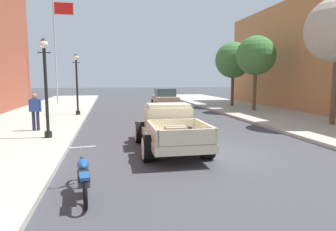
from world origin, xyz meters
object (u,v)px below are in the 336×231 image
object	(u,v)px
pedestrian_sidewalk_left	(35,110)
street_tree_second	(256,56)
street_lamp_near	(46,80)
street_lamp_far	(77,79)
flagpole	(58,40)
car_background_tan	(165,99)
street_tree_third	(233,60)
motorcycle_parked	(83,175)
hotrod_truck_cream	(168,127)

from	to	relation	value
pedestrian_sidewalk_left	street_tree_second	world-z (taller)	street_tree_second
street_lamp_near	street_lamp_far	xyz separation A→B (m)	(0.40, 7.41, 0.00)
street_tree_second	flagpole	bearing A→B (deg)	150.88
car_background_tan	street_lamp_near	world-z (taller)	street_lamp_near
street_tree_third	pedestrian_sidewalk_left	bearing A→B (deg)	-144.73
flagpole	motorcycle_parked	bearing A→B (deg)	-80.17
motorcycle_parked	street_lamp_far	world-z (taller)	street_lamp_far
hotrod_truck_cream	pedestrian_sidewalk_left	bearing A→B (deg)	144.34
hotrod_truck_cream	car_background_tan	bearing A→B (deg)	79.86
car_background_tan	flagpole	world-z (taller)	flagpole
hotrod_truck_cream	street_lamp_near	size ratio (longest dim) A/B	1.29
pedestrian_sidewalk_left	street_tree_third	bearing A→B (deg)	35.27
car_background_tan	street_tree_second	distance (m)	7.87
car_background_tan	street_lamp_far	size ratio (longest dim) A/B	1.13
car_background_tan	motorcycle_parked	bearing A→B (deg)	-106.05
street_lamp_near	car_background_tan	bearing A→B (deg)	59.61
street_tree_third	car_background_tan	bearing A→B (deg)	175.38
street_lamp_near	street_tree_second	size ratio (longest dim) A/B	0.72
street_lamp_far	street_tree_third	bearing A→B (deg)	17.49
street_lamp_near	flagpole	distance (m)	16.27
street_tree_second	car_background_tan	bearing A→B (deg)	144.95
motorcycle_parked	car_background_tan	world-z (taller)	car_background_tan
motorcycle_parked	street_tree_second	distance (m)	17.74
street_lamp_near	street_tree_third	bearing A→B (deg)	41.78
hotrod_truck_cream	street_lamp_near	distance (m)	5.12
hotrod_truck_cream	flagpole	world-z (taller)	flagpole
car_background_tan	pedestrian_sidewalk_left	xyz separation A→B (m)	(-7.72, -9.97, 0.32)
flagpole	street_tree_third	world-z (taller)	flagpole
street_lamp_near	street_lamp_far	bearing A→B (deg)	86.89
car_background_tan	street_lamp_far	xyz separation A→B (m)	(-6.47, -4.31, 1.62)
flagpole	street_lamp_far	bearing A→B (deg)	-74.33
street_tree_second	street_lamp_far	bearing A→B (deg)	-179.07
motorcycle_parked	flagpole	distance (m)	22.64
motorcycle_parked	street_lamp_near	size ratio (longest dim) A/B	0.55
pedestrian_sidewalk_left	street_lamp_near	size ratio (longest dim) A/B	0.43
motorcycle_parked	pedestrian_sidewalk_left	distance (m)	8.11
hotrod_truck_cream	flagpole	bearing A→B (deg)	109.66
street_lamp_far	flagpole	bearing A→B (deg)	105.67
street_lamp_far	hotrod_truck_cream	bearing A→B (deg)	-66.95
flagpole	street_tree_second	xyz separation A→B (m)	(14.68, -8.18, -1.72)
motorcycle_parked	street_lamp_far	distance (m)	13.51
street_lamp_near	motorcycle_parked	bearing A→B (deg)	-72.91
pedestrian_sidewalk_left	street_tree_second	xyz separation A→B (m)	(13.57, 5.86, 2.97)
street_tree_second	street_lamp_near	bearing A→B (deg)	-149.11
street_tree_third	street_lamp_near	bearing A→B (deg)	-138.22
pedestrian_sidewalk_left	street_lamp_near	world-z (taller)	street_lamp_near
street_tree_third	flagpole	bearing A→B (deg)	162.70
car_background_tan	street_lamp_far	bearing A→B (deg)	-146.35
motorcycle_parked	pedestrian_sidewalk_left	bearing A→B (deg)	109.14
street_lamp_near	street_tree_third	xyz separation A→B (m)	(12.60, 11.26, 1.56)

